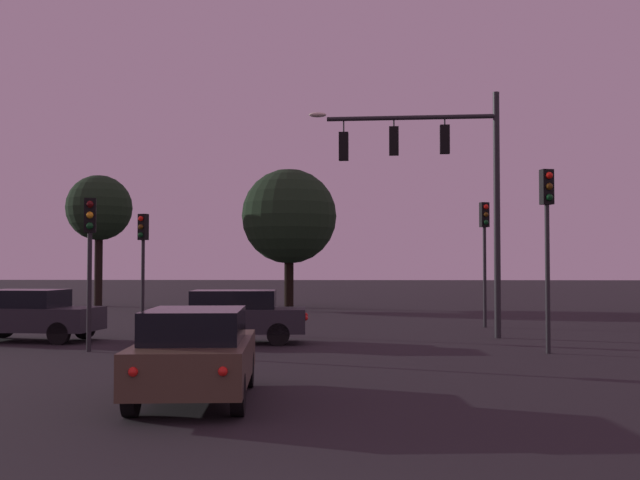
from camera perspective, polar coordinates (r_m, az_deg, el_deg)
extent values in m
plane|color=black|center=(30.23, 0.52, -6.20)|extent=(168.00, 168.00, 0.00)
cylinder|color=#232326|center=(23.75, 13.37, 1.92)|extent=(0.20, 0.20, 7.64)
cylinder|color=#232326|center=(23.94, 6.94, 9.26)|extent=(5.29, 0.46, 0.14)
ellipsoid|color=#F4EACC|center=(24.08, -0.18, 9.55)|extent=(0.56, 0.28, 0.16)
cylinder|color=#232326|center=(23.96, 9.51, 8.95)|extent=(0.05, 0.05, 0.26)
cube|color=black|center=(23.86, 9.51, 7.59)|extent=(0.31, 0.26, 0.90)
sphere|color=red|center=(24.05, 9.49, 8.19)|extent=(0.18, 0.18, 0.18)
sphere|color=#56380C|center=(24.00, 9.49, 7.53)|extent=(0.18, 0.18, 0.18)
sphere|color=#0C4219|center=(23.96, 9.49, 6.87)|extent=(0.18, 0.18, 0.18)
cylinder|color=#232326|center=(23.90, 5.66, 8.93)|extent=(0.05, 0.05, 0.28)
cube|color=black|center=(23.80, 5.67, 7.54)|extent=(0.31, 0.26, 0.90)
sphere|color=red|center=(23.99, 5.66, 8.14)|extent=(0.18, 0.18, 0.18)
sphere|color=#56380C|center=(23.94, 5.67, 7.48)|extent=(0.18, 0.18, 0.18)
sphere|color=#0C4219|center=(23.89, 5.67, 6.82)|extent=(0.18, 0.18, 0.18)
cylinder|color=#232326|center=(23.94, 1.82, 8.73)|extent=(0.05, 0.05, 0.43)
cube|color=black|center=(23.82, 1.82, 7.16)|extent=(0.31, 0.26, 0.90)
sphere|color=red|center=(24.01, 1.84, 7.77)|extent=(0.18, 0.18, 0.18)
sphere|color=#56380C|center=(23.96, 1.84, 7.11)|extent=(0.18, 0.18, 0.18)
sphere|color=#0C4219|center=(23.92, 1.84, 6.45)|extent=(0.18, 0.18, 0.18)
cylinder|color=#232326|center=(19.90, 17.00, -2.85)|extent=(0.12, 0.12, 3.80)
cube|color=black|center=(20.00, 16.93, 3.90)|extent=(0.35, 0.30, 0.90)
sphere|color=red|center=(19.90, 17.11, 4.74)|extent=(0.18, 0.18, 0.18)
sphere|color=#56380C|center=(19.87, 17.12, 3.94)|extent=(0.18, 0.18, 0.18)
sphere|color=#0C4219|center=(19.85, 17.13, 3.13)|extent=(0.18, 0.18, 0.18)
cylinder|color=#232326|center=(20.32, -17.22, -3.82)|extent=(0.12, 0.12, 3.09)
cube|color=black|center=(20.35, -17.16, 1.81)|extent=(0.36, 0.32, 0.90)
sphere|color=#4C0A0A|center=(20.23, -17.17, 2.63)|extent=(0.18, 0.18, 0.18)
sphere|color=#F9A319|center=(20.21, -17.18, 1.83)|extent=(0.18, 0.18, 0.18)
sphere|color=#0C4219|center=(20.20, -17.19, 1.04)|extent=(0.18, 0.18, 0.18)
cylinder|color=#232326|center=(27.66, 12.48, -2.79)|extent=(0.12, 0.12, 3.63)
cube|color=black|center=(27.71, 12.44, 1.90)|extent=(0.35, 0.31, 0.90)
sphere|color=red|center=(27.61, 12.56, 2.49)|extent=(0.18, 0.18, 0.18)
sphere|color=#56380C|center=(27.59, 12.57, 1.91)|extent=(0.18, 0.18, 0.18)
sphere|color=#0C4219|center=(27.57, 12.57, 1.33)|extent=(0.18, 0.18, 0.18)
cylinder|color=#232326|center=(26.40, -13.39, -3.38)|extent=(0.12, 0.12, 3.11)
cube|color=black|center=(26.42, -13.36, 0.97)|extent=(0.37, 0.33, 0.90)
sphere|color=red|center=(26.33, -13.53, 1.60)|extent=(0.18, 0.18, 0.18)
sphere|color=#56380C|center=(26.31, -13.53, 0.99)|extent=(0.18, 0.18, 0.18)
sphere|color=#0C4219|center=(26.30, -13.54, 0.38)|extent=(0.18, 0.18, 0.18)
cube|color=#473828|center=(12.69, -9.46, -9.07)|extent=(2.07, 4.11, 0.68)
cube|color=black|center=(12.48, -9.53, -6.42)|extent=(1.69, 2.27, 0.52)
cylinder|color=black|center=(14.14, -12.01, -9.71)|extent=(0.25, 0.65, 0.64)
cylinder|color=black|center=(13.96, -5.53, -9.84)|extent=(0.25, 0.65, 0.64)
cylinder|color=black|center=(11.58, -14.23, -11.43)|extent=(0.25, 0.65, 0.64)
cylinder|color=black|center=(11.37, -6.28, -11.66)|extent=(0.25, 0.65, 0.64)
sphere|color=red|center=(10.81, -14.10, -9.75)|extent=(0.14, 0.14, 0.14)
sphere|color=red|center=(10.63, -7.44, -9.93)|extent=(0.14, 0.14, 0.14)
cube|color=#232328|center=(21.74, -6.99, -6.10)|extent=(4.50, 1.98, 0.68)
cube|color=black|center=(21.69, -6.59, -4.53)|extent=(2.46, 1.63, 0.52)
cylinder|color=black|center=(21.20, -11.15, -7.11)|extent=(0.65, 0.24, 0.64)
cylinder|color=black|center=(22.72, -10.47, -6.76)|extent=(0.65, 0.24, 0.64)
cylinder|color=black|center=(20.90, -3.21, -7.22)|extent=(0.65, 0.24, 0.64)
cylinder|color=black|center=(22.44, -3.06, -6.86)|extent=(0.65, 0.24, 0.64)
sphere|color=red|center=(21.01, -1.11, -5.99)|extent=(0.14, 0.14, 0.14)
sphere|color=red|center=(22.23, -1.11, -5.77)|extent=(0.14, 0.14, 0.14)
cube|color=#232328|center=(23.73, -21.28, -5.63)|extent=(4.11, 2.22, 0.68)
cube|color=black|center=(23.77, -21.58, -4.18)|extent=(2.27, 1.80, 0.52)
cylinder|color=black|center=(23.94, -17.54, -6.46)|extent=(0.65, 0.25, 0.64)
cylinder|color=black|center=(22.41, -19.34, -6.75)|extent=(0.65, 0.25, 0.64)
cylinder|color=black|center=(25.13, -23.03, -6.18)|extent=(0.65, 0.25, 0.64)
cylinder|color=black|center=(42.61, -16.57, -2.09)|extent=(0.43, 0.43, 4.15)
sphere|color=black|center=(42.73, -16.53, 2.38)|extent=(3.58, 3.58, 3.58)
cylinder|color=black|center=(39.61, -2.39, -2.95)|extent=(0.49, 0.49, 3.09)
sphere|color=black|center=(39.69, -2.38, 1.83)|extent=(5.04, 5.04, 5.04)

